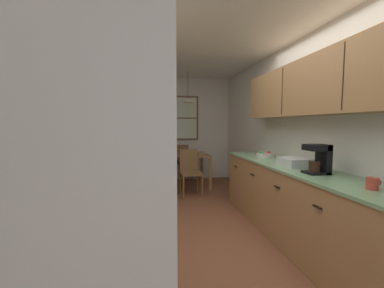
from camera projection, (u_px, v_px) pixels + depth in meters
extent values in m
plane|color=brown|center=(199.00, 219.00, 3.54)|extent=(12.00, 12.00, 0.00)
cube|color=silver|center=(101.00, 134.00, 3.20)|extent=(0.10, 9.00, 2.55)
cube|color=silver|center=(286.00, 132.00, 3.67)|extent=(0.10, 9.00, 2.55)
cube|color=silver|center=(178.00, 129.00, 6.04)|extent=(4.40, 0.10, 2.55)
cube|color=white|center=(200.00, 39.00, 3.32)|extent=(4.40, 9.00, 0.08)
cube|color=white|center=(97.00, 230.00, 1.14)|extent=(0.68, 0.81, 1.79)
cube|color=black|center=(169.00, 235.00, 1.20)|extent=(0.01, 0.01, 1.61)
cube|color=black|center=(173.00, 239.00, 1.17)|extent=(0.02, 0.02, 1.15)
cube|color=black|center=(171.00, 231.00, 1.25)|extent=(0.02, 0.02, 1.15)
cube|color=black|center=(173.00, 201.00, 1.01)|extent=(0.01, 0.15, 0.22)
cube|color=beige|center=(167.00, 109.00, 1.24)|extent=(0.01, 0.05, 0.07)
cube|color=white|center=(167.00, 122.00, 1.24)|extent=(0.01, 0.04, 0.05)
cube|color=white|center=(115.00, 244.00, 1.90)|extent=(0.62, 0.64, 0.90)
cube|color=black|center=(155.00, 244.00, 1.96)|extent=(0.01, 0.45, 0.30)
cube|color=silver|center=(158.00, 219.00, 1.95)|extent=(0.02, 0.51, 0.02)
cube|color=black|center=(113.00, 187.00, 1.87)|extent=(0.59, 0.61, 0.02)
cube|color=white|center=(75.00, 177.00, 1.81)|extent=(0.06, 0.64, 0.20)
cylinder|color=#2D2D2D|center=(90.00, 191.00, 1.70)|extent=(0.15, 0.15, 0.01)
cylinder|color=#2D2D2D|center=(98.00, 182.00, 1.98)|extent=(0.15, 0.15, 0.01)
cylinder|color=#2D2D2D|center=(130.00, 189.00, 1.75)|extent=(0.15, 0.15, 0.01)
cylinder|color=#2D2D2D|center=(133.00, 180.00, 2.03)|extent=(0.15, 0.15, 0.01)
cube|color=silver|center=(94.00, 89.00, 1.78)|extent=(0.38, 0.58, 0.35)
cube|color=black|center=(120.00, 89.00, 1.76)|extent=(0.01, 0.35, 0.22)
cube|color=#2D2D33|center=(124.00, 93.00, 2.01)|extent=(0.01, 0.12, 0.22)
cube|color=#A87A4C|center=(128.00, 200.00, 3.06)|extent=(0.60, 1.69, 0.87)
cube|color=#7AA87A|center=(127.00, 165.00, 3.02)|extent=(0.63, 1.71, 0.03)
cube|color=black|center=(152.00, 190.00, 2.54)|extent=(0.02, 0.10, 0.01)
cube|color=black|center=(152.00, 178.00, 3.09)|extent=(0.02, 0.10, 0.01)
cube|color=black|center=(152.00, 170.00, 3.64)|extent=(0.02, 0.10, 0.01)
cube|color=#A87A4C|center=(112.00, 86.00, 2.87)|extent=(0.32, 1.79, 0.71)
cube|color=#2D2319|center=(124.00, 82.00, 2.60)|extent=(0.01, 0.01, 0.65)
cube|color=#2D2319|center=(129.00, 89.00, 3.18)|extent=(0.01, 0.01, 0.65)
cube|color=#A87A4C|center=(301.00, 208.00, 2.75)|extent=(0.60, 3.29, 0.87)
cube|color=#7AA87A|center=(303.00, 170.00, 2.71)|extent=(0.63, 3.31, 0.03)
cube|color=black|center=(317.00, 207.00, 2.02)|extent=(0.02, 0.10, 0.01)
cube|color=black|center=(277.00, 187.00, 2.67)|extent=(0.02, 0.10, 0.01)
cube|color=black|center=(252.00, 175.00, 3.32)|extent=(0.02, 0.10, 0.01)
cube|color=black|center=(235.00, 166.00, 3.96)|extent=(0.02, 0.10, 0.01)
cube|color=#A87A4C|center=(320.00, 86.00, 2.61)|extent=(0.32, 2.99, 0.64)
cube|color=#2D2319|center=(343.00, 76.00, 2.09)|extent=(0.01, 0.01, 0.59)
cube|color=#2D2319|center=(282.00, 91.00, 3.06)|extent=(0.01, 0.01, 0.59)
cube|color=olive|center=(188.00, 155.00, 5.33)|extent=(0.87, 0.88, 0.03)
cube|color=olive|center=(172.00, 175.00, 4.88)|extent=(0.06, 0.06, 0.71)
cube|color=olive|center=(210.00, 174.00, 5.02)|extent=(0.06, 0.06, 0.71)
cube|color=olive|center=(169.00, 168.00, 5.69)|extent=(0.06, 0.06, 0.71)
cube|color=olive|center=(202.00, 167.00, 5.83)|extent=(0.06, 0.06, 0.71)
cube|color=brown|center=(191.00, 173.00, 4.63)|extent=(0.42, 0.42, 0.04)
cube|color=brown|center=(189.00, 160.00, 4.79)|extent=(0.37, 0.05, 0.45)
cylinder|color=brown|center=(202.00, 187.00, 4.52)|extent=(0.04, 0.04, 0.43)
cylinder|color=brown|center=(183.00, 188.00, 4.43)|extent=(0.04, 0.04, 0.43)
cylinder|color=brown|center=(198.00, 182.00, 4.87)|extent=(0.04, 0.04, 0.43)
cylinder|color=brown|center=(180.00, 183.00, 4.79)|extent=(0.04, 0.04, 0.43)
cube|color=brown|center=(181.00, 162.00, 6.05)|extent=(0.44, 0.44, 0.04)
cube|color=brown|center=(181.00, 154.00, 5.85)|extent=(0.37, 0.07, 0.45)
cylinder|color=brown|center=(174.00, 170.00, 6.24)|extent=(0.04, 0.04, 0.43)
cylinder|color=brown|center=(188.00, 169.00, 6.26)|extent=(0.04, 0.04, 0.43)
cylinder|color=brown|center=(174.00, 172.00, 5.87)|extent=(0.04, 0.04, 0.43)
cylinder|color=brown|center=(188.00, 172.00, 5.90)|extent=(0.04, 0.04, 0.43)
cylinder|color=black|center=(188.00, 85.00, 5.20)|extent=(0.01, 0.01, 0.58)
cone|color=beige|center=(188.00, 100.00, 5.23)|extent=(0.24, 0.24, 0.10)
sphere|color=white|center=(188.00, 99.00, 5.23)|extent=(0.06, 0.06, 0.06)
cube|color=brown|center=(181.00, 118.00, 5.96)|extent=(0.84, 0.04, 1.09)
cube|color=silver|center=(182.00, 118.00, 5.94)|extent=(0.76, 0.01, 1.01)
cube|color=brown|center=(182.00, 118.00, 5.94)|extent=(0.76, 0.02, 0.03)
cylinder|color=white|center=(151.00, 184.00, 4.38)|extent=(0.35, 0.35, 0.61)
cylinder|color=#265999|center=(120.00, 165.00, 2.38)|extent=(0.13, 0.13, 0.19)
cylinder|color=white|center=(120.00, 155.00, 2.37)|extent=(0.13, 0.13, 0.02)
cube|color=silver|center=(158.00, 226.00, 2.12)|extent=(0.02, 0.16, 0.24)
cube|color=black|center=(316.00, 173.00, 2.42)|extent=(0.22, 0.18, 0.02)
cube|color=black|center=(323.00, 159.00, 2.42)|extent=(0.06, 0.18, 0.30)
cube|color=black|center=(317.00, 147.00, 2.40)|extent=(0.22, 0.18, 0.06)
cylinder|color=#331E14|center=(314.00, 166.00, 2.41)|extent=(0.11, 0.11, 0.11)
cylinder|color=#BF3F33|center=(372.00, 184.00, 1.83)|extent=(0.09, 0.09, 0.09)
torus|color=#BF3F33|center=(379.00, 183.00, 1.83)|extent=(0.05, 0.01, 0.05)
cylinder|color=silver|center=(265.00, 155.00, 3.62)|extent=(0.26, 0.26, 0.06)
cylinder|color=black|center=(265.00, 154.00, 3.62)|extent=(0.21, 0.21, 0.03)
sphere|color=red|center=(269.00, 153.00, 3.61)|extent=(0.06, 0.06, 0.06)
sphere|color=green|center=(261.00, 153.00, 3.61)|extent=(0.06, 0.06, 0.06)
cube|color=silver|center=(294.00, 162.00, 2.84)|extent=(0.28, 0.34, 0.10)
cylinder|color=#4C7299|center=(185.00, 153.00, 5.27)|extent=(0.20, 0.20, 0.06)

